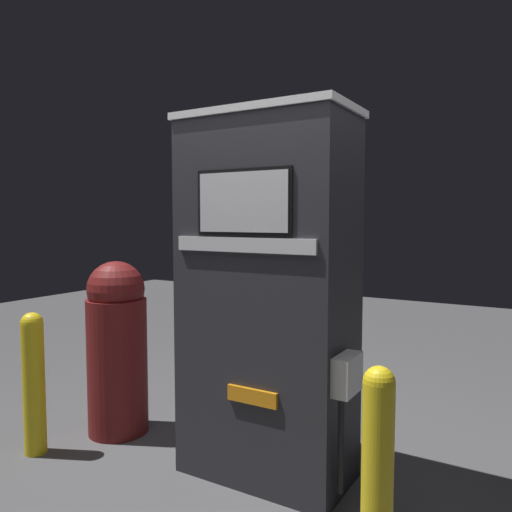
# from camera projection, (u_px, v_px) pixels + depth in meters

# --- Properties ---
(ground_plane) EXTENTS (14.00, 14.00, 0.00)m
(ground_plane) POSITION_uv_depth(u_px,v_px,m) (244.00, 493.00, 2.73)
(ground_plane) COLOR #4C4C4F
(gas_pump) EXTENTS (1.07, 0.55, 2.10)m
(gas_pump) POSITION_uv_depth(u_px,v_px,m) (268.00, 297.00, 2.87)
(gas_pump) COLOR #28282D
(gas_pump) RESTS_ON ground_plane
(safety_bollard) EXTENTS (0.13, 0.13, 0.93)m
(safety_bollard) POSITION_uv_depth(u_px,v_px,m) (377.00, 477.00, 1.95)
(safety_bollard) COLOR yellow
(safety_bollard) RESTS_ON ground_plane
(trash_bin) EXTENTS (0.41, 0.41, 1.21)m
(trash_bin) POSITION_uv_depth(u_px,v_px,m) (117.00, 345.00, 3.47)
(trash_bin) COLOR maroon
(trash_bin) RESTS_ON ground_plane
(safety_bollard_far) EXTENTS (0.14, 0.14, 0.91)m
(safety_bollard_far) POSITION_uv_depth(u_px,v_px,m) (34.00, 379.00, 3.16)
(safety_bollard_far) COLOR yellow
(safety_bollard_far) RESTS_ON ground_plane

